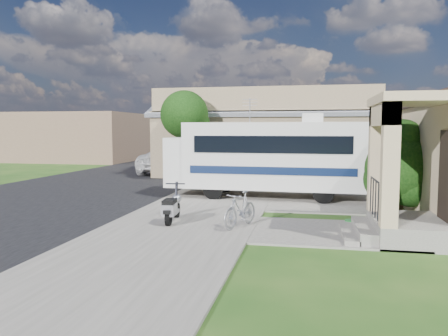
% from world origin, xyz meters
% --- Properties ---
extents(ground, '(120.00, 120.00, 0.00)m').
position_xyz_m(ground, '(0.00, 0.00, 0.00)').
color(ground, '#194312').
extents(street_slab, '(9.00, 80.00, 0.02)m').
position_xyz_m(street_slab, '(-7.50, 10.00, 0.01)').
color(street_slab, black).
rests_on(street_slab, ground).
extents(sidewalk_slab, '(4.00, 80.00, 0.06)m').
position_xyz_m(sidewalk_slab, '(-1.00, 10.00, 0.03)').
color(sidewalk_slab, '#615E57').
rests_on(sidewalk_slab, ground).
extents(driveway_slab, '(7.00, 6.00, 0.05)m').
position_xyz_m(driveway_slab, '(1.50, 4.50, 0.03)').
color(driveway_slab, '#615E57').
rests_on(driveway_slab, ground).
extents(walk_slab, '(4.00, 3.00, 0.05)m').
position_xyz_m(walk_slab, '(3.00, -1.00, 0.03)').
color(walk_slab, '#615E57').
rests_on(walk_slab, ground).
extents(warehouse, '(12.50, 8.40, 5.04)m').
position_xyz_m(warehouse, '(0.00, 13.97, 1.99)').
color(warehouse, '#785F4B').
rests_on(warehouse, ground).
extents(distant_bldg_far, '(10.00, 8.00, 4.00)m').
position_xyz_m(distant_bldg_far, '(-17.00, 22.00, 2.00)').
color(distant_bldg_far, brown).
rests_on(distant_bldg_far, ground).
extents(distant_bldg_near, '(8.00, 7.00, 3.20)m').
position_xyz_m(distant_bldg_near, '(-15.00, 34.00, 1.60)').
color(distant_bldg_near, '#785F4B').
rests_on(distant_bldg_near, ground).
extents(street_tree_a, '(2.44, 2.40, 4.58)m').
position_xyz_m(street_tree_a, '(-3.70, 9.05, 3.25)').
color(street_tree_a, black).
rests_on(street_tree_a, ground).
extents(street_tree_b, '(2.44, 2.40, 4.73)m').
position_xyz_m(street_tree_b, '(-3.70, 19.05, 3.39)').
color(street_tree_b, black).
rests_on(street_tree_b, ground).
extents(street_tree_c, '(2.44, 2.40, 4.42)m').
position_xyz_m(street_tree_c, '(-3.70, 28.05, 3.10)').
color(street_tree_c, black).
rests_on(street_tree_c, ground).
extents(motorhome, '(7.42, 2.59, 3.77)m').
position_xyz_m(motorhome, '(0.78, 4.43, 1.62)').
color(motorhome, beige).
rests_on(motorhome, ground).
extents(shrub, '(2.39, 2.28, 2.93)m').
position_xyz_m(shrub, '(5.19, 1.90, 1.50)').
color(shrub, black).
rests_on(shrub, ground).
extents(scooter, '(0.57, 1.59, 1.05)m').
position_xyz_m(scooter, '(-1.32, -0.78, 0.47)').
color(scooter, black).
rests_on(scooter, ground).
extents(bicycle, '(0.99, 1.61, 0.94)m').
position_xyz_m(bicycle, '(0.62, -0.97, 0.47)').
color(bicycle, '#ABABB2').
rests_on(bicycle, ground).
extents(pickup_truck, '(2.71, 5.72, 1.58)m').
position_xyz_m(pickup_truck, '(-5.90, 13.12, 0.79)').
color(pickup_truck, silver).
rests_on(pickup_truck, ground).
extents(van, '(2.80, 5.95, 1.68)m').
position_xyz_m(van, '(-6.23, 19.77, 0.84)').
color(van, silver).
rests_on(van, ground).
extents(garden_hose, '(0.35, 0.35, 0.16)m').
position_xyz_m(garden_hose, '(3.52, -0.12, 0.08)').
color(garden_hose, '#146723').
rests_on(garden_hose, ground).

